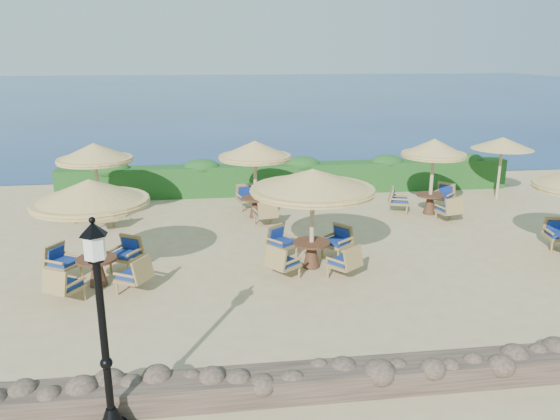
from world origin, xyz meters
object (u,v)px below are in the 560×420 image
at_px(cafe_set_0, 92,214).
at_px(cafe_set_3, 96,168).
at_px(lamp_post, 104,341).
at_px(extra_parasol, 503,143).
at_px(cafe_set_4, 255,162).
at_px(cafe_set_5, 433,165).
at_px(cafe_set_1, 312,197).

relative_size(cafe_set_0, cafe_set_3, 1.02).
relative_size(lamp_post, extra_parasol, 1.38).
height_order(extra_parasol, cafe_set_4, cafe_set_4).
xyz_separation_m(extra_parasol, cafe_set_3, (-14.70, -0.98, -0.35)).
xyz_separation_m(cafe_set_0, cafe_set_5, (10.42, 4.80, -0.06)).
bearing_deg(cafe_set_4, cafe_set_0, -129.78).
height_order(cafe_set_0, cafe_set_5, same).
bearing_deg(cafe_set_4, cafe_set_1, -77.52).
relative_size(lamp_post, cafe_set_5, 1.22).
xyz_separation_m(lamp_post, cafe_set_1, (4.16, 6.08, 0.37)).
xyz_separation_m(extra_parasol, cafe_set_0, (-13.81, -6.38, -0.36)).
relative_size(extra_parasol, cafe_set_1, 0.75).
relative_size(cafe_set_1, cafe_set_5, 1.19).
bearing_deg(cafe_set_4, extra_parasol, 7.16).
bearing_deg(cafe_set_4, cafe_set_3, 177.65).
distance_m(extra_parasol, cafe_set_0, 15.21).
bearing_deg(cafe_set_3, cafe_set_0, -80.59).
height_order(lamp_post, cafe_set_4, lamp_post).
xyz_separation_m(cafe_set_0, cafe_set_1, (5.37, 0.46, 0.11)).
bearing_deg(extra_parasol, cafe_set_0, -155.19).
distance_m(cafe_set_0, cafe_set_3, 5.48).
bearing_deg(cafe_set_0, cafe_set_4, 50.22).
bearing_deg(cafe_set_3, extra_parasol, 3.80).
height_order(cafe_set_0, cafe_set_3, same).
bearing_deg(cafe_set_5, cafe_set_1, -139.34).
bearing_deg(cafe_set_0, cafe_set_5, 24.74).
bearing_deg(cafe_set_4, cafe_set_5, -3.65).
distance_m(cafe_set_3, cafe_set_5, 11.33).
xyz_separation_m(cafe_set_1, cafe_set_4, (-1.05, 4.73, 0.02)).
bearing_deg(cafe_set_1, cafe_set_3, 141.73).
height_order(cafe_set_1, cafe_set_4, same).
height_order(lamp_post, cafe_set_1, lamp_post).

